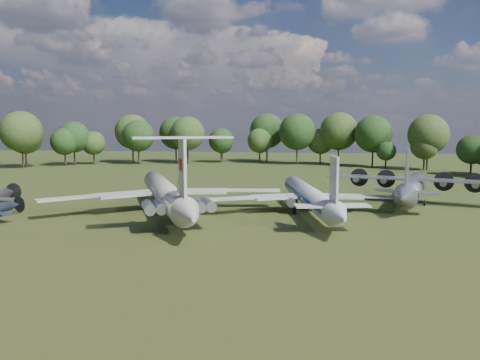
% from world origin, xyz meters
% --- Properties ---
extents(ground, '(300.00, 300.00, 0.00)m').
position_xyz_m(ground, '(0.00, 0.00, 0.00)').
color(ground, '#1E3C14').
rests_on(ground, ground).
extents(il62_airliner, '(52.95, 58.45, 4.67)m').
position_xyz_m(il62_airliner, '(-0.17, -0.09, 2.33)').
color(il62_airliner, '#B5B6B1').
rests_on(il62_airliner, ground).
extents(tu104_jet, '(37.53, 45.46, 4.03)m').
position_xyz_m(tu104_jet, '(21.44, 2.35, 2.02)').
color(tu104_jet, silver).
rests_on(tu104_jet, ground).
extents(an12_transport, '(37.34, 39.58, 4.27)m').
position_xyz_m(an12_transport, '(38.62, 12.75, 2.13)').
color(an12_transport, '#A6A9AE').
rests_on(an12_transport, ground).
extents(person_on_il62, '(0.76, 0.78, 1.81)m').
position_xyz_m(person_on_il62, '(5.20, -12.01, 5.57)').
color(person_on_il62, '#9A6E4E').
rests_on(person_on_il62, il62_airliner).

